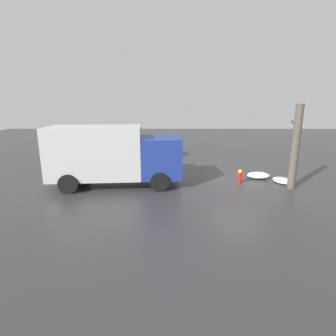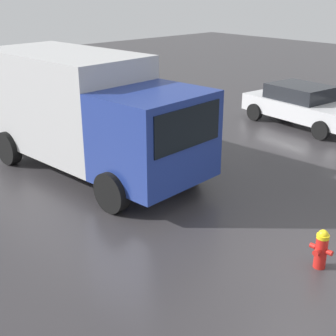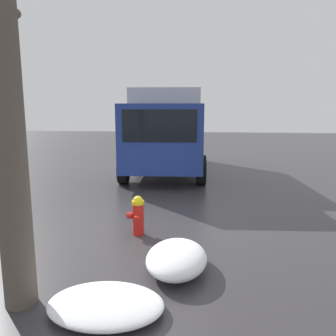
# 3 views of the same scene
# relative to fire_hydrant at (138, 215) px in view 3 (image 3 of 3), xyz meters

# --- Properties ---
(ground_plane) EXTENTS (60.00, 60.00, 0.00)m
(ground_plane) POSITION_rel_fire_hydrant_xyz_m (0.00, -0.01, -0.37)
(ground_plane) COLOR #333033
(fire_hydrant) EXTENTS (0.41, 0.31, 0.72)m
(fire_hydrant) POSITION_rel_fire_hydrant_xyz_m (0.00, 0.00, 0.00)
(fire_hydrant) COLOR red
(fire_hydrant) RESTS_ON ground_plane
(tree_trunk) EXTENTS (0.55, 0.36, 4.05)m
(tree_trunk) POSITION_rel_fire_hydrant_xyz_m (-2.30, 0.88, 1.66)
(tree_trunk) COLOR brown
(tree_trunk) RESTS_ON ground_plane
(delivery_truck) EXTENTS (6.61, 3.07, 2.98)m
(delivery_truck) POSITION_rel_fire_hydrant_xyz_m (6.52, 0.36, 1.24)
(delivery_truck) COLOR navy
(delivery_truck) RESTS_ON ground_plane
(snow_pile_by_hydrant) EXTENTS (1.23, 0.85, 0.35)m
(snow_pile_by_hydrant) POSITION_rel_fire_hydrant_xyz_m (-1.26, -0.83, -0.20)
(snow_pile_by_hydrant) COLOR white
(snow_pile_by_hydrant) RESTS_ON ground_plane
(snow_pile_curbside) EXTENTS (0.96, 1.32, 0.18)m
(snow_pile_curbside) POSITION_rel_fire_hydrant_xyz_m (-2.34, -0.14, -0.28)
(snow_pile_curbside) COLOR white
(snow_pile_curbside) RESTS_ON ground_plane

